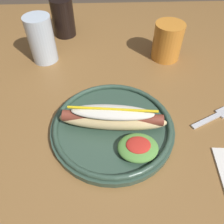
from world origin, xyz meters
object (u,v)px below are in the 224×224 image
at_px(soda_cup, 63,18).
at_px(extra_cup, 167,41).
at_px(water_cup, 41,39).
at_px(hot_dog_plate, 114,126).
at_px(fork, 215,117).

height_order(soda_cup, extra_cup, soda_cup).
bearing_deg(water_cup, hot_dog_plate, -55.75).
bearing_deg(hot_dog_plate, water_cup, 124.25).
bearing_deg(extra_cup, fork, -74.41).
bearing_deg(water_cup, fork, -30.29).
relative_size(hot_dog_plate, extra_cup, 2.56).
bearing_deg(fork, soda_cup, 108.17).
xyz_separation_m(soda_cup, extra_cup, (0.33, -0.16, -0.01)).
distance_m(fork, extra_cup, 0.28).
relative_size(fork, extra_cup, 1.04).
distance_m(hot_dog_plate, soda_cup, 0.48).
distance_m(soda_cup, extra_cup, 0.37).
height_order(hot_dog_plate, extra_cup, extra_cup).
relative_size(hot_dog_plate, fork, 2.46).
xyz_separation_m(fork, water_cup, (-0.45, 0.27, 0.07)).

